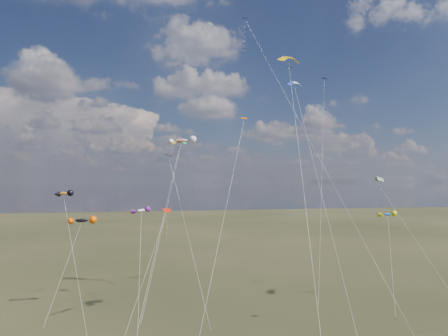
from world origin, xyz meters
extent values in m
cube|color=black|center=(21.80, 30.92, 36.27)|extent=(1.30, 1.30, 0.38)
cylinder|color=silver|center=(17.01, 22.39, 18.13)|extent=(9.61, 17.09, 36.28)
cube|color=#332316|center=(12.22, 13.86, 0.06)|extent=(0.10, 0.10, 0.12)
cube|color=#0E0F43|center=(3.34, 18.94, 41.12)|extent=(1.03, 1.01, 0.33)
cylinder|color=silver|center=(9.24, 7.62, 20.56)|extent=(11.83, 22.67, 41.13)
cube|color=black|center=(-7.68, 19.49, 20.81)|extent=(1.10, 1.13, 0.31)
cylinder|color=silver|center=(-5.62, 13.76, 10.40)|extent=(4.15, 11.48, 20.82)
cube|color=#332316|center=(-3.56, 8.03, 0.06)|extent=(0.10, 0.10, 0.12)
cube|color=red|center=(-8.20, 14.67, 13.42)|extent=(1.25, 1.20, 0.43)
cylinder|color=silver|center=(-10.74, 10.99, 6.71)|extent=(5.11, 7.40, 13.43)
cube|color=#D45900|center=(3.44, 19.75, 26.46)|extent=(0.85, 0.78, 0.37)
cylinder|color=silver|center=(-1.60, 9.98, 13.23)|extent=(10.11, 19.57, 26.47)
cylinder|color=silver|center=(2.97, -3.33, 15.83)|extent=(4.94, 20.12, 31.67)
cylinder|color=silver|center=(11.55, 11.27, 16.16)|extent=(0.25, 17.91, 32.34)
cylinder|color=silver|center=(24.85, 9.44, 8.85)|extent=(6.60, 8.45, 17.72)
cylinder|color=silver|center=(-8.62, 18.51, 11.74)|extent=(6.21, 15.25, 23.49)
cube|color=#332316|center=(-11.71, 10.90, 0.06)|extent=(0.10, 0.10, 0.12)
ellipsoid|color=black|center=(-19.31, 19.98, 11.82)|extent=(3.36, 1.34, 1.07)
cylinder|color=silver|center=(-20.91, 16.48, 5.91)|extent=(3.22, 7.03, 11.83)
cube|color=#332316|center=(-22.50, 12.98, 0.06)|extent=(0.10, 0.10, 0.12)
ellipsoid|color=orange|center=(-21.30, 17.79, 15.54)|extent=(2.49, 1.87, 0.89)
cylinder|color=silver|center=(-19.08, 12.87, 7.77)|extent=(4.47, 9.87, 15.55)
ellipsoid|color=white|center=(-11.40, 12.16, 13.62)|extent=(2.24, 2.37, 0.76)
cylinder|color=silver|center=(-11.59, 6.67, 6.81)|extent=(0.41, 11.00, 13.63)
ellipsoid|color=red|center=(-5.26, 25.43, 23.54)|extent=(4.20, 2.34, 1.32)
cylinder|color=silver|center=(-8.35, 18.59, 11.77)|extent=(6.21, 13.71, 23.55)
cube|color=#332316|center=(-11.43, 11.75, 0.06)|extent=(0.10, 0.10, 0.12)
ellipsoid|color=blue|center=(23.70, 14.94, 12.34)|extent=(2.50, 1.10, 0.90)
cylinder|color=silver|center=(21.68, 11.31, 6.17)|extent=(4.07, 7.30, 12.35)
cube|color=#332316|center=(19.66, 7.68, 0.06)|extent=(0.10, 0.10, 0.12)
camera|label=1|loc=(-11.57, -37.04, 17.04)|focal=32.00mm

